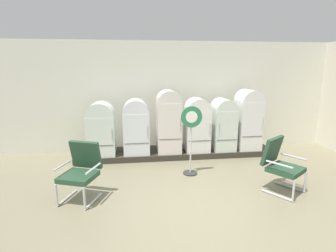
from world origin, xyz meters
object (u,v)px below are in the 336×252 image
(refrigerator_1, at_px, (136,125))
(armchair_right, at_px, (280,163))
(refrigerator_5, at_px, (248,118))
(refrigerator_2, at_px, (169,119))
(refrigerator_3, at_px, (197,123))
(refrigerator_0, at_px, (101,127))
(armchair_left, at_px, (81,169))
(sign_stand, at_px, (191,141))
(refrigerator_4, at_px, (223,123))

(refrigerator_1, height_order, armchair_right, refrigerator_1)
(refrigerator_1, xyz_separation_m, refrigerator_5, (3.06, 0.01, 0.12))
(refrigerator_1, distance_m, refrigerator_5, 3.06)
(refrigerator_2, xyz_separation_m, armchair_right, (1.89, -2.25, -0.45))
(refrigerator_3, height_order, refrigerator_5, refrigerator_5)
(refrigerator_1, distance_m, refrigerator_2, 0.86)
(refrigerator_2, distance_m, refrigerator_3, 0.77)
(refrigerator_0, distance_m, refrigerator_5, 3.95)
(refrigerator_1, xyz_separation_m, refrigerator_3, (1.62, -0.04, 0.01))
(refrigerator_5, xyz_separation_m, armchair_right, (-0.31, -2.26, -0.44))
(refrigerator_5, height_order, armchair_right, refrigerator_5)
(refrigerator_5, bearing_deg, armchair_right, -97.90)
(refrigerator_0, bearing_deg, armchair_left, -93.82)
(refrigerator_5, bearing_deg, refrigerator_1, -179.79)
(refrigerator_5, relative_size, sign_stand, 1.04)
(refrigerator_2, bearing_deg, refrigerator_3, -2.86)
(armchair_left, height_order, sign_stand, sign_stand)
(refrigerator_1, distance_m, sign_stand, 1.72)
(armchair_left, xyz_separation_m, sign_stand, (2.22, 0.83, 0.21))
(refrigerator_1, height_order, refrigerator_2, refrigerator_2)
(refrigerator_3, bearing_deg, refrigerator_5, 1.96)
(armchair_left, relative_size, sign_stand, 0.68)
(refrigerator_1, height_order, sign_stand, refrigerator_1)
(refrigerator_4, bearing_deg, armchair_left, -148.34)
(refrigerator_2, distance_m, armchair_right, 2.97)
(refrigerator_2, bearing_deg, refrigerator_1, 179.99)
(refrigerator_2, bearing_deg, armchair_left, -132.34)
(armchair_left, bearing_deg, armchair_right, -2.75)
(refrigerator_5, relative_size, armchair_right, 1.54)
(refrigerator_2, relative_size, refrigerator_3, 1.15)
(refrigerator_3, xyz_separation_m, armchair_left, (-2.65, -2.03, -0.33))
(refrigerator_0, xyz_separation_m, refrigerator_5, (3.95, 0.01, 0.16))
(refrigerator_2, height_order, sign_stand, refrigerator_2)
(refrigerator_5, distance_m, armchair_left, 4.60)
(armchair_left, height_order, armchair_right, same)
(refrigerator_5, bearing_deg, sign_stand, -146.30)
(refrigerator_3, relative_size, refrigerator_4, 1.02)
(refrigerator_0, relative_size, refrigerator_3, 0.95)
(refrigerator_1, xyz_separation_m, armchair_left, (-1.03, -2.07, -0.32))
(refrigerator_3, distance_m, refrigerator_5, 1.44)
(refrigerator_4, bearing_deg, refrigerator_2, -179.22)
(refrigerator_0, distance_m, armchair_left, 2.09)
(refrigerator_3, bearing_deg, refrigerator_0, 179.08)
(refrigerator_1, distance_m, refrigerator_4, 2.36)
(armchair_left, xyz_separation_m, armchair_right, (3.77, -0.18, 0.00))
(refrigerator_0, xyz_separation_m, refrigerator_2, (1.74, -0.00, 0.16))
(refrigerator_4, height_order, sign_stand, sign_stand)
(refrigerator_0, relative_size, refrigerator_2, 0.83)
(refrigerator_4, height_order, armchair_right, refrigerator_4)
(armchair_left, bearing_deg, refrigerator_0, 86.18)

